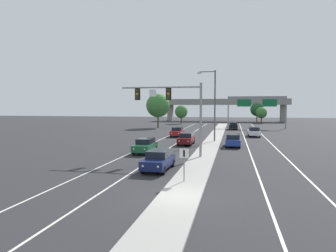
{
  "coord_description": "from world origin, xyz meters",
  "views": [
    {
      "loc": [
        2.83,
        -16.16,
        5.04
      ],
      "look_at": [
        -3.2,
        12.08,
        3.2
      ],
      "focal_mm": 32.6,
      "sensor_mm": 36.0,
      "label": 1
    }
  ],
  "objects_px": {
    "car_oncoming_green": "(145,145)",
    "highway_sign_gantry": "(257,102)",
    "tree_far_left_a": "(181,112)",
    "car_receding_white": "(254,132)",
    "tree_far_left_c": "(158,105)",
    "overhead_signal_mast": "(174,103)",
    "car_receding_blue": "(233,140)",
    "car_oncoming_navy": "(159,160)",
    "tree_far_right_a": "(257,110)",
    "tree_far_right_b": "(261,113)",
    "car_receding_black": "(233,126)",
    "car_oncoming_darkred": "(186,139)",
    "street_lamp_median": "(213,101)",
    "car_oncoming_red": "(177,132)",
    "median_sign_post": "(184,160)"
  },
  "relations": [
    {
      "from": "overhead_signal_mast",
      "to": "car_receding_black",
      "type": "relative_size",
      "value": 1.81
    },
    {
      "from": "car_receding_white",
      "to": "car_oncoming_darkred",
      "type": "bearing_deg",
      "value": -125.54
    },
    {
      "from": "car_receding_blue",
      "to": "tree_far_right_a",
      "type": "distance_m",
      "value": 64.99
    },
    {
      "from": "street_lamp_median",
      "to": "car_oncoming_darkred",
      "type": "xyz_separation_m",
      "value": [
        -3.25,
        -3.79,
        -4.97
      ]
    },
    {
      "from": "car_receding_white",
      "to": "tree_far_left_c",
      "type": "relative_size",
      "value": 0.55
    },
    {
      "from": "tree_far_right_b",
      "to": "tree_far_left_c",
      "type": "xyz_separation_m",
      "value": [
        -25.9,
        -25.93,
        2.16
      ]
    },
    {
      "from": "highway_sign_gantry",
      "to": "tree_far_right_b",
      "type": "distance_m",
      "value": 22.88
    },
    {
      "from": "tree_far_right_a",
      "to": "tree_far_left_a",
      "type": "xyz_separation_m",
      "value": [
        -22.54,
        -15.18,
        -0.49
      ]
    },
    {
      "from": "car_receding_blue",
      "to": "tree_far_right_b",
      "type": "bearing_deg",
      "value": 81.68
    },
    {
      "from": "overhead_signal_mast",
      "to": "car_receding_black",
      "type": "xyz_separation_m",
      "value": [
        5.77,
        39.57,
        -4.55
      ]
    },
    {
      "from": "tree_far_right_a",
      "to": "tree_far_left_a",
      "type": "relative_size",
      "value": 1.14
    },
    {
      "from": "car_oncoming_red",
      "to": "tree_far_right_b",
      "type": "bearing_deg",
      "value": 69.07
    },
    {
      "from": "highway_sign_gantry",
      "to": "tree_far_right_b",
      "type": "relative_size",
      "value": 2.75
    },
    {
      "from": "overhead_signal_mast",
      "to": "car_receding_black",
      "type": "distance_m",
      "value": 40.25
    },
    {
      "from": "car_oncoming_green",
      "to": "car_receding_white",
      "type": "distance_m",
      "value": 24.87
    },
    {
      "from": "car_receding_white",
      "to": "car_receding_black",
      "type": "distance_m",
      "value": 16.5
    },
    {
      "from": "car_oncoming_navy",
      "to": "car_receding_black",
      "type": "relative_size",
      "value": 1.0
    },
    {
      "from": "car_oncoming_darkred",
      "to": "tree_far_left_c",
      "type": "relative_size",
      "value": 0.55
    },
    {
      "from": "car_receding_white",
      "to": "highway_sign_gantry",
      "type": "xyz_separation_m",
      "value": [
        1.88,
        20.88,
        5.34
      ]
    },
    {
      "from": "car_oncoming_red",
      "to": "tree_far_left_a",
      "type": "distance_m",
      "value": 38.4
    },
    {
      "from": "car_receding_white",
      "to": "car_oncoming_navy",
      "type": "bearing_deg",
      "value": -107.24
    },
    {
      "from": "highway_sign_gantry",
      "to": "tree_far_left_a",
      "type": "height_order",
      "value": "highway_sign_gantry"
    },
    {
      "from": "overhead_signal_mast",
      "to": "car_receding_blue",
      "type": "height_order",
      "value": "overhead_signal_mast"
    },
    {
      "from": "highway_sign_gantry",
      "to": "tree_far_right_a",
      "type": "relative_size",
      "value": 2.15
    },
    {
      "from": "car_oncoming_navy",
      "to": "tree_far_left_c",
      "type": "relative_size",
      "value": 0.55
    },
    {
      "from": "median_sign_post",
      "to": "highway_sign_gantry",
      "type": "bearing_deg",
      "value": 81.16
    },
    {
      "from": "car_receding_blue",
      "to": "car_oncoming_darkred",
      "type": "bearing_deg",
      "value": 172.97
    },
    {
      "from": "car_oncoming_navy",
      "to": "tree_far_left_a",
      "type": "relative_size",
      "value": 0.83
    },
    {
      "from": "car_receding_white",
      "to": "tree_far_left_a",
      "type": "relative_size",
      "value": 0.83
    },
    {
      "from": "car_oncoming_navy",
      "to": "tree_far_left_c",
      "type": "bearing_deg",
      "value": 103.98
    },
    {
      "from": "car_oncoming_red",
      "to": "tree_far_left_a",
      "type": "relative_size",
      "value": 0.82
    },
    {
      "from": "tree_far_right_b",
      "to": "car_receding_blue",
      "type": "bearing_deg",
      "value": -98.32
    },
    {
      "from": "car_receding_black",
      "to": "overhead_signal_mast",
      "type": "bearing_deg",
      "value": -98.3
    },
    {
      "from": "overhead_signal_mast",
      "to": "tree_far_right_b",
      "type": "bearing_deg",
      "value": 78.06
    },
    {
      "from": "car_oncoming_darkred",
      "to": "tree_far_left_a",
      "type": "xyz_separation_m",
      "value": [
        -8.88,
        48.54,
        2.72
      ]
    },
    {
      "from": "tree_far_left_a",
      "to": "car_receding_white",
      "type": "bearing_deg",
      "value": -62.49
    },
    {
      "from": "car_oncoming_green",
      "to": "highway_sign_gantry",
      "type": "distance_m",
      "value": 45.01
    },
    {
      "from": "car_receding_white",
      "to": "street_lamp_median",
      "type": "bearing_deg",
      "value": -123.32
    },
    {
      "from": "overhead_signal_mast",
      "to": "car_oncoming_navy",
      "type": "relative_size",
      "value": 1.8
    },
    {
      "from": "tree_far_right_a",
      "to": "tree_far_right_b",
      "type": "relative_size",
      "value": 1.28
    },
    {
      "from": "car_receding_blue",
      "to": "car_receding_black",
      "type": "distance_m",
      "value": 30.16
    },
    {
      "from": "tree_far_left_a",
      "to": "car_oncoming_green",
      "type": "bearing_deg",
      "value": -84.37
    },
    {
      "from": "tree_far_left_a",
      "to": "highway_sign_gantry",
      "type": "bearing_deg",
      "value": -35.38
    },
    {
      "from": "car_oncoming_navy",
      "to": "car_receding_black",
      "type": "height_order",
      "value": "same"
    },
    {
      "from": "car_receding_blue",
      "to": "tree_far_left_c",
      "type": "relative_size",
      "value": 0.55
    },
    {
      "from": "car_oncoming_red",
      "to": "highway_sign_gantry",
      "type": "height_order",
      "value": "highway_sign_gantry"
    },
    {
      "from": "car_oncoming_green",
      "to": "car_oncoming_navy",
      "type": "bearing_deg",
      "value": -66.98
    },
    {
      "from": "car_oncoming_green",
      "to": "highway_sign_gantry",
      "type": "height_order",
      "value": "highway_sign_gantry"
    },
    {
      "from": "overhead_signal_mast",
      "to": "highway_sign_gantry",
      "type": "xyz_separation_m",
      "value": [
        11.06,
        44.31,
        0.8
      ]
    },
    {
      "from": "car_receding_white",
      "to": "tree_far_left_a",
      "type": "bearing_deg",
      "value": 117.51
    }
  ]
}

